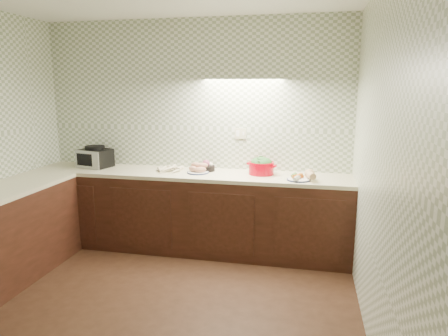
% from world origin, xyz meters
% --- Properties ---
extents(room, '(3.60, 3.60, 2.60)m').
position_xyz_m(room, '(0.00, 0.00, 1.63)').
color(room, black).
rests_on(room, ground).
extents(counter, '(3.60, 3.60, 0.90)m').
position_xyz_m(counter, '(-0.68, 0.68, 0.45)').
color(counter, black).
rests_on(counter, ground).
extents(toaster_oven, '(0.41, 0.35, 0.25)m').
position_xyz_m(toaster_oven, '(-1.17, 1.57, 1.02)').
color(toaster_oven, black).
rests_on(toaster_oven, counter).
extents(parsnip_pile, '(0.35, 0.33, 0.07)m').
position_xyz_m(parsnip_pile, '(-0.22, 1.47, 0.93)').
color(parsnip_pile, beige).
rests_on(parsnip_pile, counter).
extents(sweet_potato_plate, '(0.25, 0.24, 0.11)m').
position_xyz_m(sweet_potato_plate, '(0.12, 1.50, 0.94)').
color(sweet_potato_plate, '#10183E').
rests_on(sweet_potato_plate, counter).
extents(onion_bowl, '(0.17, 0.17, 0.13)m').
position_xyz_m(onion_bowl, '(0.20, 1.62, 0.95)').
color(onion_bowl, black).
rests_on(onion_bowl, counter).
extents(dutch_oven, '(0.35, 0.35, 0.19)m').
position_xyz_m(dutch_oven, '(0.82, 1.58, 0.99)').
color(dutch_oven, '#BB0012').
rests_on(dutch_oven, counter).
extents(veg_plate, '(0.30, 0.28, 0.11)m').
position_xyz_m(veg_plate, '(1.28, 1.39, 0.94)').
color(veg_plate, '#10183E').
rests_on(veg_plate, counter).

